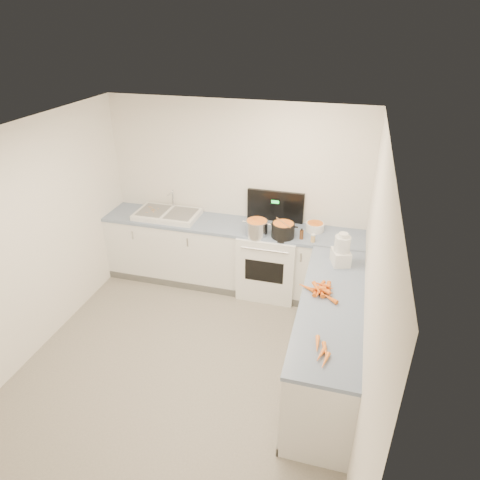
% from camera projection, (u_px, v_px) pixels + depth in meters
% --- Properties ---
extents(floor, '(3.50, 4.00, 0.00)m').
position_uv_depth(floor, '(187.00, 367.00, 4.68)').
color(floor, gray).
rests_on(floor, ground).
extents(ceiling, '(3.50, 4.00, 0.00)m').
position_uv_depth(ceiling, '(170.00, 140.00, 3.50)').
color(ceiling, white).
rests_on(ceiling, ground).
extents(wall_back, '(3.50, 0.00, 2.50)m').
position_uv_depth(wall_back, '(236.00, 194.00, 5.79)').
color(wall_back, white).
rests_on(wall_back, ground).
extents(wall_front, '(3.50, 0.00, 2.50)m').
position_uv_depth(wall_front, '(42.00, 452.00, 2.39)').
color(wall_front, white).
rests_on(wall_front, ground).
extents(wall_left, '(0.00, 4.00, 2.50)m').
position_uv_depth(wall_left, '(25.00, 246.00, 4.50)').
color(wall_left, white).
rests_on(wall_left, ground).
extents(wall_right, '(0.00, 4.00, 2.50)m').
position_uv_depth(wall_right, '(369.00, 298.00, 3.68)').
color(wall_right, white).
rests_on(wall_right, ground).
extents(counter_back, '(3.50, 0.62, 0.94)m').
position_uv_depth(counter_back, '(230.00, 255.00, 5.90)').
color(counter_back, white).
rests_on(counter_back, ground).
extents(counter_right, '(0.62, 2.20, 0.94)m').
position_uv_depth(counter_right, '(328.00, 339.00, 4.37)').
color(counter_right, white).
rests_on(counter_right, ground).
extents(stove, '(0.76, 0.65, 1.36)m').
position_uv_depth(stove, '(269.00, 260.00, 5.76)').
color(stove, white).
rests_on(stove, ground).
extents(sink, '(0.86, 0.52, 0.31)m').
position_uv_depth(sink, '(167.00, 214.00, 5.88)').
color(sink, white).
rests_on(sink, counter_back).
extents(steel_pot, '(0.37, 0.37, 0.21)m').
position_uv_depth(steel_pot, '(257.00, 228.00, 5.39)').
color(steel_pot, silver).
rests_on(steel_pot, stove).
extents(black_pot, '(0.35, 0.35, 0.21)m').
position_uv_depth(black_pot, '(283.00, 231.00, 5.33)').
color(black_pot, black).
rests_on(black_pot, stove).
extents(wooden_spoon, '(0.23, 0.25, 0.01)m').
position_uv_depth(wooden_spoon, '(283.00, 223.00, 5.27)').
color(wooden_spoon, '#AD7A47').
rests_on(wooden_spoon, black_pot).
extents(mixing_bowl, '(0.27, 0.27, 0.11)m').
position_uv_depth(mixing_bowl, '(315.00, 227.00, 5.49)').
color(mixing_bowl, white).
rests_on(mixing_bowl, counter_back).
extents(extract_bottle, '(0.05, 0.05, 0.12)m').
position_uv_depth(extract_bottle, '(302.00, 235.00, 5.28)').
color(extract_bottle, '#593319').
rests_on(extract_bottle, counter_back).
extents(spice_jar, '(0.05, 0.05, 0.09)m').
position_uv_depth(spice_jar, '(313.00, 239.00, 5.22)').
color(spice_jar, '#E5B266').
rests_on(spice_jar, counter_back).
extents(food_processor, '(0.25, 0.27, 0.38)m').
position_uv_depth(food_processor, '(341.00, 251.00, 4.71)').
color(food_processor, white).
rests_on(food_processor, counter_right).
extents(carrot_pile, '(0.42, 0.36, 0.09)m').
position_uv_depth(carrot_pile, '(321.00, 290.00, 4.27)').
color(carrot_pile, orange).
rests_on(carrot_pile, counter_right).
extents(peeled_carrots, '(0.15, 0.37, 0.04)m').
position_uv_depth(peeled_carrots, '(322.00, 352.00, 3.51)').
color(peeled_carrots, orange).
rests_on(peeled_carrots, counter_right).
extents(peelings, '(0.18, 0.21, 0.01)m').
position_uv_depth(peelings, '(152.00, 209.00, 5.92)').
color(peelings, tan).
rests_on(peelings, sink).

